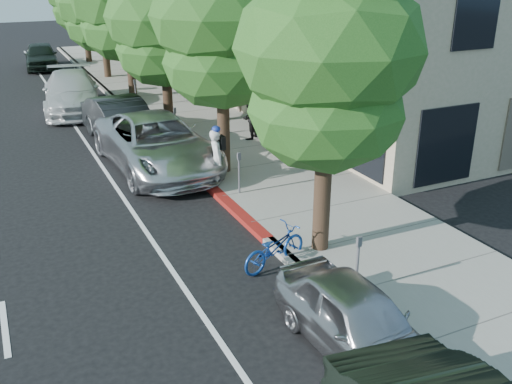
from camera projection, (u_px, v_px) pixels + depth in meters
ground at (251, 227)px, 15.15m from camera, size 120.00×120.00×0.00m
sidewalk at (218, 136)px, 22.72m from camera, size 4.60×56.00×0.15m
curb at (163, 143)px, 21.81m from camera, size 0.30×56.00×0.15m
curb_red_segment at (236, 211)px, 15.96m from camera, size 0.32×4.00×0.15m
storefront_building at (270, 18)px, 32.69m from camera, size 10.00×36.00×7.00m
street_tree_0 at (329, 53)px, 12.03m from camera, size 4.13×4.13×7.56m
street_tree_1 at (221, 19)px, 16.98m from camera, size 4.31×4.31×7.85m
street_tree_2 at (163, 19)px, 22.17m from camera, size 4.55×4.55×7.27m
street_tree_4 at (101, 3)px, 32.25m from camera, size 5.01×5.01×7.21m
cyclist at (217, 159)px, 17.40m from camera, size 0.59×0.77×1.88m
bicycle at (274, 248)px, 13.04m from camera, size 1.93×1.14×0.96m
silver_suv at (157, 143)px, 19.04m from camera, size 3.25×6.57×1.79m
dark_sedan at (122, 121)px, 21.84m from camera, size 2.25×5.26×1.69m
white_pickup at (72, 92)px, 26.47m from camera, size 3.24×6.33×1.76m
dark_suv_far at (41, 56)px, 36.80m from camera, size 2.33×4.97×1.65m
near_car_a at (357, 321)px, 10.11m from camera, size 1.67×3.92×1.32m
pedestrian at (249, 118)px, 21.79m from camera, size 1.03×1.01×1.67m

